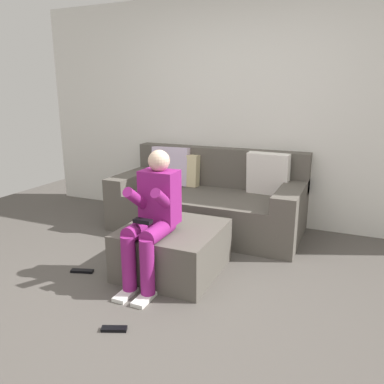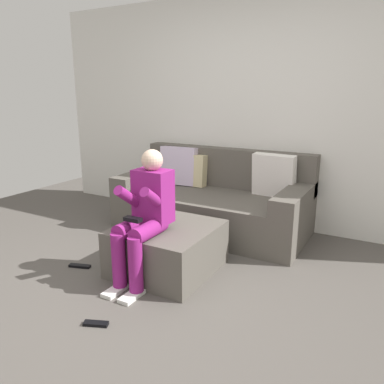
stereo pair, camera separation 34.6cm
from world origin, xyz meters
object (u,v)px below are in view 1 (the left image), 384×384
object	(u,v)px
couch_sectional	(208,201)
remote_near_ottoman	(114,329)
person_seated	(153,214)
ottoman	(173,249)
remote_by_storage_bin	(82,271)

from	to	relation	value
couch_sectional	remote_near_ottoman	xyz separation A→B (m)	(0.14, -2.03, -0.30)
person_seated	couch_sectional	bearing A→B (deg)	92.28
ottoman	remote_by_storage_bin	bearing A→B (deg)	-154.05
person_seated	remote_by_storage_bin	size ratio (longest dim) A/B	5.51
remote_near_ottoman	remote_by_storage_bin	size ratio (longest dim) A/B	0.86
couch_sectional	remote_near_ottoman	distance (m)	2.05
ottoman	person_seated	size ratio (longest dim) A/B	0.77
couch_sectional	remote_near_ottoman	world-z (taller)	couch_sectional
remote_near_ottoman	ottoman	bearing A→B (deg)	69.14
couch_sectional	remote_by_storage_bin	world-z (taller)	couch_sectional
remote_by_storage_bin	remote_near_ottoman	bearing A→B (deg)	-56.16
ottoman	person_seated	world-z (taller)	person_seated
couch_sectional	ottoman	xyz separation A→B (m)	(0.11, -1.12, -0.11)
person_seated	remote_near_ottoman	size ratio (longest dim) A/B	6.42
remote_near_ottoman	remote_by_storage_bin	bearing A→B (deg)	119.20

